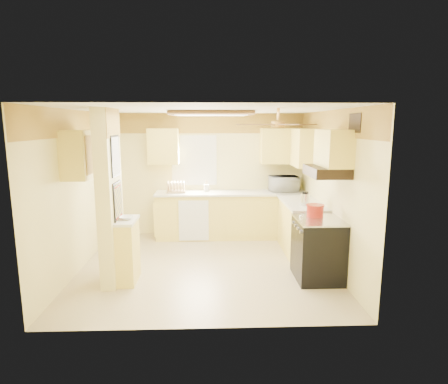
{
  "coord_description": "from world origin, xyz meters",
  "views": [
    {
      "loc": [
        0.08,
        -5.8,
        2.28
      ],
      "look_at": [
        0.31,
        0.35,
        1.17
      ],
      "focal_mm": 30.0,
      "sensor_mm": 36.0,
      "label": 1
    }
  ],
  "objects_px": {
    "bowl": "(126,218)",
    "dutch_oven": "(315,210)",
    "stove": "(318,249)",
    "microwave": "(284,184)",
    "kettle": "(305,199)"
  },
  "relations": [
    {
      "from": "dutch_oven",
      "to": "microwave",
      "type": "bearing_deg",
      "value": 92.54
    },
    {
      "from": "dutch_oven",
      "to": "kettle",
      "type": "relative_size",
      "value": 1.16
    },
    {
      "from": "microwave",
      "to": "kettle",
      "type": "bearing_deg",
      "value": 90.8
    },
    {
      "from": "stove",
      "to": "microwave",
      "type": "bearing_deg",
      "value": 92.71
    },
    {
      "from": "microwave",
      "to": "dutch_oven",
      "type": "distance_m",
      "value": 2.0
    },
    {
      "from": "microwave",
      "to": "kettle",
      "type": "relative_size",
      "value": 2.41
    },
    {
      "from": "stove",
      "to": "microwave",
      "type": "xyz_separation_m",
      "value": [
        -0.1,
        2.18,
        0.63
      ]
    },
    {
      "from": "stove",
      "to": "dutch_oven",
      "type": "relative_size",
      "value": 3.4
    },
    {
      "from": "dutch_oven",
      "to": "stove",
      "type": "bearing_deg",
      "value": -85.51
    },
    {
      "from": "bowl",
      "to": "kettle",
      "type": "bearing_deg",
      "value": 16.74
    },
    {
      "from": "stove",
      "to": "bowl",
      "type": "xyz_separation_m",
      "value": [
        -2.79,
        -0.01,
        0.5
      ]
    },
    {
      "from": "bowl",
      "to": "dutch_oven",
      "type": "xyz_separation_m",
      "value": [
        2.78,
        0.19,
        0.04
      ]
    },
    {
      "from": "bowl",
      "to": "kettle",
      "type": "xyz_separation_m",
      "value": [
        2.79,
        0.84,
        0.08
      ]
    },
    {
      "from": "microwave",
      "to": "bowl",
      "type": "distance_m",
      "value": 3.47
    },
    {
      "from": "stove",
      "to": "microwave",
      "type": "relative_size",
      "value": 1.64
    }
  ]
}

